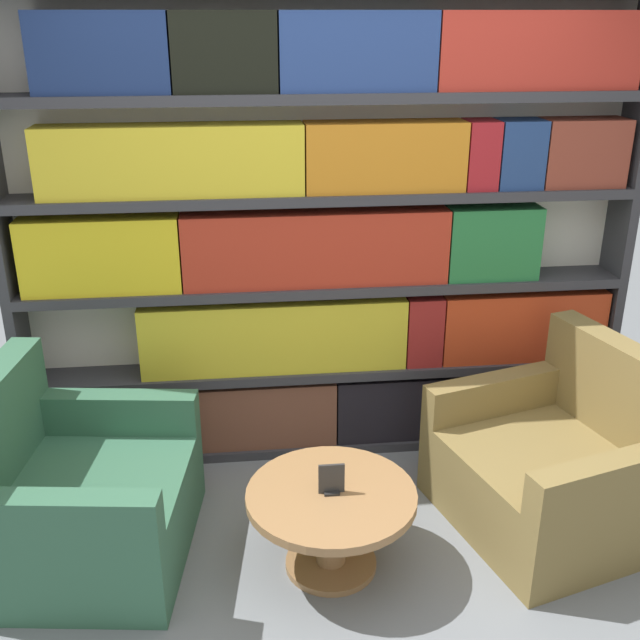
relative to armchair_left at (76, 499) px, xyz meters
The scene contains 6 objects.
ground_plane 1.31m from the armchair_left, 20.11° to the right, with size 14.00×14.00×0.00m, color slate.
bookshelf 1.73m from the armchair_left, 33.78° to the left, with size 3.21×0.30×2.39m.
armchair_left is the anchor object (origin of this frame).
armchair_right 2.23m from the armchair_left, ahead, with size 1.10×1.14×0.86m.
coffee_table 1.14m from the armchair_left, 11.22° to the right, with size 0.74×0.74×0.39m.
table_sign 1.15m from the armchair_left, 11.22° to the right, with size 0.11×0.06×0.14m.
Camera 1 is at (-0.43, -2.43, 2.28)m, focal length 42.00 mm.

